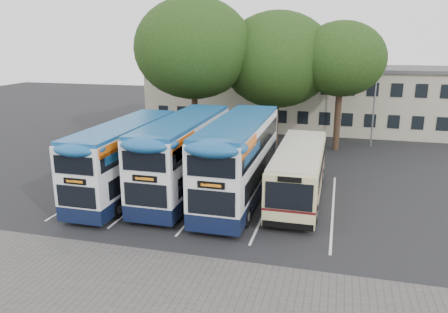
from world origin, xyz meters
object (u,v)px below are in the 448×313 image
object	(u,v)px
lamp_post	(376,86)
bus_single	(299,169)
tree_mid	(277,60)
tree_right	(342,59)
bus_dd_right	(239,156)
tree_left	(194,48)
bus_dd_mid	(185,152)
bus_dd_left	(126,156)

from	to	relation	value
lamp_post	bus_single	size ratio (longest dim) A/B	0.90
tree_mid	tree_right	bearing A→B (deg)	-7.54
tree_mid	lamp_post	bearing A→B (deg)	7.87
lamp_post	bus_dd_right	world-z (taller)	lamp_post
lamp_post	tree_left	distance (m)	15.13
tree_mid	bus_dd_mid	xyz separation A→B (m)	(-3.34, -13.60, -4.69)
tree_right	bus_dd_right	distance (m)	14.84
tree_left	bus_dd_mid	xyz separation A→B (m)	(2.99, -10.81, -5.62)
lamp_post	tree_left	bearing A→B (deg)	-164.76
lamp_post	tree_mid	size ratio (longest dim) A/B	0.81
bus_dd_left	bus_dd_right	xyz separation A→B (m)	(6.48, 0.95, 0.20)
tree_right	bus_dd_left	bearing A→B (deg)	-129.71
tree_right	bus_dd_right	xyz separation A→B (m)	(-5.16, -13.07, -4.78)
tree_mid	bus_single	world-z (taller)	tree_mid
bus_single	bus_dd_mid	bearing A→B (deg)	-172.03
tree_left	bus_dd_left	bearing A→B (deg)	-90.94
bus_dd_left	bus_single	world-z (taller)	bus_dd_left
bus_dd_left	bus_dd_right	distance (m)	6.56
tree_left	tree_mid	size ratio (longest dim) A/B	1.09
tree_left	tree_right	distance (m)	11.67
tree_mid	bus_dd_right	distance (m)	14.51
tree_left	tree_right	xyz separation A→B (m)	(11.45, 2.12, -0.79)
bus_single	bus_dd_right	bearing A→B (deg)	-161.95
tree_mid	tree_right	xyz separation A→B (m)	(5.13, -0.68, 0.14)
bus_dd_left	bus_single	xyz separation A→B (m)	(9.75, 2.02, -0.64)
bus_dd_left	bus_dd_right	bearing A→B (deg)	8.37
lamp_post	bus_dd_left	xyz separation A→B (m)	(-14.50, -15.81, -2.74)
tree_right	tree_left	bearing A→B (deg)	-169.53
tree_left	bus_single	size ratio (longest dim) A/B	1.21
lamp_post	tree_right	size ratio (longest dim) A/B	0.88
tree_right	bus_dd_mid	xyz separation A→B (m)	(-8.46, -12.92, -4.83)
bus_dd_mid	tree_left	bearing A→B (deg)	105.45
lamp_post	tree_mid	world-z (taller)	tree_mid
bus_dd_right	tree_mid	bearing A→B (deg)	89.85
lamp_post	bus_dd_left	distance (m)	21.63
tree_left	bus_dd_right	world-z (taller)	tree_left
tree_left	bus_single	xyz separation A→B (m)	(9.55, -9.89, -6.41)
tree_right	bus_dd_left	size ratio (longest dim) A/B	1.01
bus_dd_mid	bus_dd_left	bearing A→B (deg)	-160.96
bus_dd_left	bus_dd_mid	distance (m)	3.37
lamp_post	bus_dd_mid	world-z (taller)	lamp_post
bus_dd_right	bus_single	xyz separation A→B (m)	(3.26, 1.06, -0.84)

